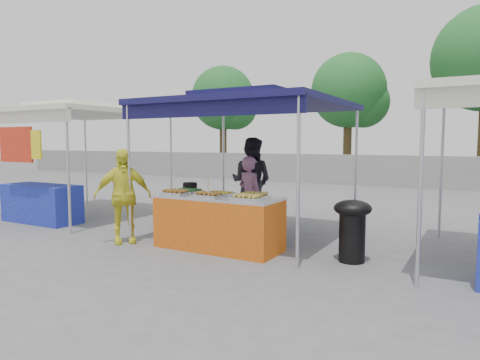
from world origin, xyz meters
The scene contains 22 objects.
ground_plane centered at (0.00, 0.00, 0.00)m, with size 80.00×80.00×0.00m, color #5C5B5E.
back_wall centered at (0.00, 11.00, 0.60)m, with size 40.00×0.25×1.20m, color gray.
main_canopy centered at (0.00, 0.97, 2.37)m, with size 3.20×3.20×2.57m.
neighbor_stall_left centered at (-4.50, 0.57, 1.60)m, with size 3.20×3.20×2.57m.
tree_0 centered at (-7.82, 13.05, 3.78)m, with size 3.32×3.22×5.53m.
tree_1 centered at (-1.35, 12.86, 3.76)m, with size 3.30×3.20×5.51m.
vendor_table centered at (0.00, -0.10, 0.43)m, with size 2.00×0.80×0.85m.
food_tray_fl centered at (-0.67, -0.34, 0.88)m, with size 0.42×0.30×0.07m.
food_tray_fm centered at (-0.03, -0.34, 0.88)m, with size 0.42×0.30×0.07m.
food_tray_fr centered at (0.64, -0.33, 0.88)m, with size 0.42×0.30×0.07m.
food_tray_bl centered at (-0.63, -0.02, 0.88)m, with size 0.42×0.30×0.07m.
food_tray_bm centered at (-0.01, -0.03, 0.88)m, with size 0.42×0.30×0.07m.
food_tray_br centered at (0.61, -0.02, 0.88)m, with size 0.42×0.30×0.07m.
cooking_pot centered at (-0.80, 0.25, 0.92)m, with size 0.25×0.25×0.14m, color black.
skewer_cup centered at (-0.04, -0.32, 0.90)m, with size 0.08×0.08×0.10m, color silver.
wok_burner centered at (2.04, 0.21, 0.53)m, with size 0.53×0.53×0.89m.
crate_left centered at (-0.33, 0.62, 0.16)m, with size 0.54×0.38×0.32m, color #1422A5.
crate_right centered at (0.43, 0.65, 0.17)m, with size 0.56×0.39×0.33m, color #1422A5.
crate_stacked centered at (0.43, 0.65, 0.49)m, with size 0.52×0.37×0.31m, color #1422A5.
vendor_woman centered at (0.06, 0.86, 0.73)m, with size 0.53×0.35×1.46m, color #8C5979.
helper_man centered at (-0.44, 1.85, 0.90)m, with size 0.87×0.68×1.79m, color black.
customer_person centered at (-1.63, -0.53, 0.80)m, with size 0.94×0.39×1.60m, color yellow.
Camera 1 is at (3.58, -5.77, 1.71)m, focal length 32.00 mm.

